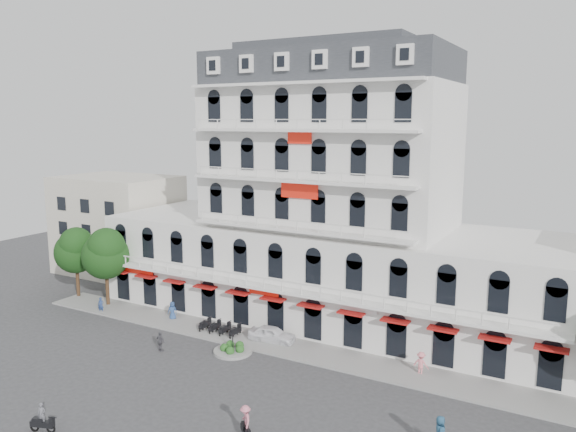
% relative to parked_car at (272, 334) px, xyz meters
% --- Properties ---
extents(ground, '(120.00, 120.00, 0.00)m').
position_rel_parked_car_xyz_m(ground, '(1.35, -9.50, -0.70)').
color(ground, '#38383A').
rests_on(ground, ground).
extents(sidewalk, '(53.00, 4.00, 0.16)m').
position_rel_parked_car_xyz_m(sidewalk, '(1.35, -0.50, -0.62)').
color(sidewalk, gray).
rests_on(sidewalk, ground).
extents(main_building, '(45.00, 15.00, 25.80)m').
position_rel_parked_car_xyz_m(main_building, '(1.35, 8.50, 9.26)').
color(main_building, silver).
rests_on(main_building, ground).
extents(flank_building_west, '(14.00, 10.00, 12.00)m').
position_rel_parked_car_xyz_m(flank_building_west, '(-28.65, 10.50, 5.30)').
color(flank_building_west, beige).
rests_on(flank_building_west, ground).
extents(traffic_island, '(3.20, 3.20, 1.60)m').
position_rel_parked_car_xyz_m(traffic_island, '(-1.65, -3.50, -0.45)').
color(traffic_island, gray).
rests_on(traffic_island, ground).
extents(parked_scooter_row, '(4.40, 1.80, 1.10)m').
position_rel_parked_car_xyz_m(parked_scooter_row, '(-5.00, -0.70, -0.70)').
color(parked_scooter_row, black).
rests_on(parked_scooter_row, ground).
extents(tree_west_outer, '(4.50, 4.48, 7.76)m').
position_rel_parked_car_xyz_m(tree_west_outer, '(-24.60, 0.48, 4.65)').
color(tree_west_outer, '#382314').
rests_on(tree_west_outer, ground).
extents(tree_west_inner, '(4.76, 4.76, 8.25)m').
position_rel_parked_car_xyz_m(tree_west_inner, '(-19.60, -0.02, 4.98)').
color(tree_west_inner, '#382314').
rests_on(tree_west_inner, ground).
extents(parked_car, '(4.32, 2.22, 1.41)m').
position_rel_parked_car_xyz_m(parked_car, '(0.00, 0.00, 0.00)').
color(parked_car, white).
rests_on(parked_car, ground).
extents(rider_west, '(1.64, 0.83, 1.93)m').
position_rel_parked_car_xyz_m(rider_west, '(-4.96, -19.02, 0.12)').
color(rider_west, black).
rests_on(rider_west, ground).
extents(rider_center, '(1.31, 1.30, 2.22)m').
position_rel_parked_car_xyz_m(rider_center, '(6.35, -13.66, 0.47)').
color(rider_center, black).
rests_on(rider_center, ground).
extents(pedestrian_left, '(1.04, 0.86, 1.81)m').
position_rel_parked_car_xyz_m(pedestrian_left, '(-11.08, 0.00, 0.20)').
color(pedestrian_left, navy).
rests_on(pedestrian_left, ground).
extents(pedestrian_mid, '(1.00, 0.49, 1.66)m').
position_rel_parked_car_xyz_m(pedestrian_mid, '(-7.05, -6.16, 0.12)').
color(pedestrian_mid, '#4D4B52').
rests_on(pedestrian_mid, ground).
extents(pedestrian_right, '(1.23, 0.77, 1.81)m').
position_rel_parked_car_xyz_m(pedestrian_right, '(12.98, 0.00, 0.20)').
color(pedestrian_right, pink).
rests_on(pedestrian_right, ground).
extents(pedestrian_far, '(0.68, 0.60, 1.55)m').
position_rel_parked_car_xyz_m(pedestrian_far, '(-18.65, -1.86, 0.07)').
color(pedestrian_far, navy).
rests_on(pedestrian_far, ground).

